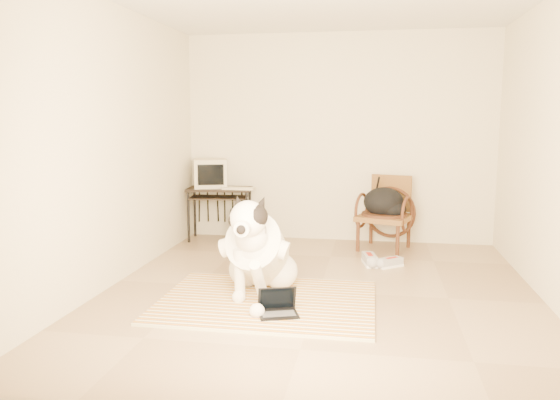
% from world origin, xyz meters
% --- Properties ---
extents(floor, '(4.50, 4.50, 0.00)m').
position_xyz_m(floor, '(0.00, 0.00, 0.00)').
color(floor, '#9D8160').
rests_on(floor, ground).
extents(wall_back, '(4.50, 0.00, 4.50)m').
position_xyz_m(wall_back, '(0.00, 2.25, 1.35)').
color(wall_back, beige).
rests_on(wall_back, floor).
extents(wall_front, '(4.50, 0.00, 4.50)m').
position_xyz_m(wall_front, '(0.00, -2.25, 1.35)').
color(wall_front, beige).
rests_on(wall_front, floor).
extents(wall_left, '(0.00, 4.50, 4.50)m').
position_xyz_m(wall_left, '(-2.00, 0.00, 1.35)').
color(wall_left, beige).
rests_on(wall_left, floor).
extents(wall_right, '(0.00, 4.50, 4.50)m').
position_xyz_m(wall_right, '(2.00, 0.00, 1.35)').
color(wall_right, beige).
rests_on(wall_right, floor).
extents(rug, '(1.89, 1.44, 0.02)m').
position_xyz_m(rug, '(-0.42, -0.39, 0.01)').
color(rug, orange).
rests_on(rug, floor).
extents(dog, '(0.67, 1.39, 1.00)m').
position_xyz_m(dog, '(-0.55, -0.18, 0.40)').
color(dog, white).
rests_on(dog, rug).
extents(laptop, '(0.37, 0.32, 0.22)m').
position_xyz_m(laptop, '(-0.27, -0.71, 0.08)').
color(laptop, black).
rests_on(laptop, rug).
extents(computer_desk, '(0.88, 0.55, 0.70)m').
position_xyz_m(computer_desk, '(-1.53, 1.98, 0.60)').
color(computer_desk, black).
rests_on(computer_desk, floor).
extents(crt_monitor, '(0.53, 0.51, 0.38)m').
position_xyz_m(crt_monitor, '(-1.67, 2.03, 0.89)').
color(crt_monitor, beige).
rests_on(crt_monitor, computer_desk).
extents(desk_keyboard, '(0.42, 0.17, 0.03)m').
position_xyz_m(desk_keyboard, '(-1.24, 1.88, 0.71)').
color(desk_keyboard, beige).
rests_on(desk_keyboard, computer_desk).
extents(pc_tower, '(0.26, 0.44, 0.39)m').
position_xyz_m(pc_tower, '(-1.31, 2.01, 0.19)').
color(pc_tower, '#454548').
rests_on(pc_tower, floor).
extents(rattan_chair, '(0.74, 0.73, 0.90)m').
position_xyz_m(rattan_chair, '(0.63, 1.84, 0.45)').
color(rattan_chair, brown).
rests_on(rattan_chair, floor).
extents(backpack, '(0.51, 0.40, 0.36)m').
position_xyz_m(backpack, '(0.63, 1.77, 0.58)').
color(backpack, black).
rests_on(backpack, rattan_chair).
extents(sneaker_left, '(0.20, 0.35, 0.12)m').
position_xyz_m(sneaker_left, '(0.46, 1.04, 0.05)').
color(sneaker_left, white).
rests_on(sneaker_left, floor).
extents(sneaker_right, '(0.30, 0.28, 0.10)m').
position_xyz_m(sneaker_right, '(0.68, 0.98, 0.05)').
color(sneaker_right, white).
rests_on(sneaker_right, floor).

